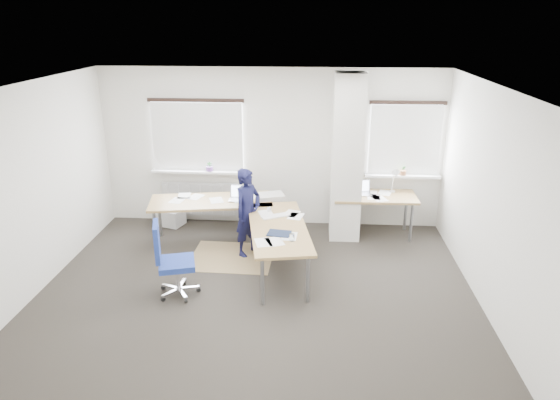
# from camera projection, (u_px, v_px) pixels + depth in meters

# --- Properties ---
(ground) EXTENTS (6.00, 6.00, 0.00)m
(ground) POSITION_uv_depth(u_px,v_px,m) (256.00, 291.00, 6.94)
(ground) COLOR #2A2622
(ground) RESTS_ON ground
(room_shell) EXTENTS (6.04, 5.04, 2.82)m
(room_shell) POSITION_uv_depth(u_px,v_px,m) (272.00, 161.00, 6.75)
(room_shell) COLOR silver
(room_shell) RESTS_ON ground
(floor_mat) EXTENTS (1.31, 1.12, 0.01)m
(floor_mat) POSITION_uv_depth(u_px,v_px,m) (232.00, 257.00, 7.91)
(floor_mat) COLOR #967D52
(floor_mat) RESTS_ON ground
(white_crate) EXTENTS (0.58, 0.49, 0.30)m
(white_crate) POSITION_uv_depth(u_px,v_px,m) (169.00, 217.00, 9.12)
(white_crate) COLOR white
(white_crate) RESTS_ON ground
(desk_main) EXTENTS (2.82, 2.63, 0.96)m
(desk_main) POSITION_uv_depth(u_px,v_px,m) (246.00, 214.00, 7.77)
(desk_main) COLOR olive
(desk_main) RESTS_ON ground
(desk_side) EXTENTS (1.41, 0.73, 1.22)m
(desk_side) POSITION_uv_depth(u_px,v_px,m) (375.00, 198.00, 8.50)
(desk_side) COLOR olive
(desk_side) RESTS_ON ground
(task_chair) EXTENTS (0.60, 0.58, 1.07)m
(task_chair) POSITION_uv_depth(u_px,v_px,m) (175.00, 275.00, 6.74)
(task_chair) COLOR navy
(task_chair) RESTS_ON ground
(person) EXTENTS (0.58, 0.62, 1.42)m
(person) POSITION_uv_depth(u_px,v_px,m) (248.00, 212.00, 7.80)
(person) COLOR black
(person) RESTS_ON ground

